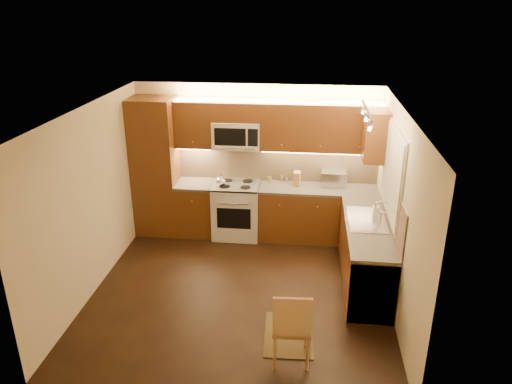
# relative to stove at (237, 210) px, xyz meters

# --- Properties ---
(floor) EXTENTS (4.00, 4.00, 0.01)m
(floor) POSITION_rel_stove_xyz_m (0.30, -1.68, -0.46)
(floor) COLOR black
(floor) RESTS_ON ground
(ceiling) EXTENTS (4.00, 4.00, 0.01)m
(ceiling) POSITION_rel_stove_xyz_m (0.30, -1.68, 2.04)
(ceiling) COLOR beige
(ceiling) RESTS_ON ground
(wall_back) EXTENTS (4.00, 0.01, 2.50)m
(wall_back) POSITION_rel_stove_xyz_m (0.30, 0.32, 0.79)
(wall_back) COLOR beige
(wall_back) RESTS_ON ground
(wall_front) EXTENTS (4.00, 0.01, 2.50)m
(wall_front) POSITION_rel_stove_xyz_m (0.30, -3.67, 0.79)
(wall_front) COLOR beige
(wall_front) RESTS_ON ground
(wall_left) EXTENTS (0.01, 4.00, 2.50)m
(wall_left) POSITION_rel_stove_xyz_m (-1.70, -1.68, 0.79)
(wall_left) COLOR beige
(wall_left) RESTS_ON ground
(wall_right) EXTENTS (0.01, 4.00, 2.50)m
(wall_right) POSITION_rel_stove_xyz_m (2.30, -1.68, 0.79)
(wall_right) COLOR beige
(wall_right) RESTS_ON ground
(pantry) EXTENTS (0.70, 0.60, 2.30)m
(pantry) POSITION_rel_stove_xyz_m (-1.35, 0.02, 0.69)
(pantry) COLOR #4D2810
(pantry) RESTS_ON floor
(base_cab_back_left) EXTENTS (0.62, 0.60, 0.86)m
(base_cab_back_left) POSITION_rel_stove_xyz_m (-0.69, 0.02, -0.03)
(base_cab_back_left) COLOR #4D2810
(base_cab_back_left) RESTS_ON floor
(counter_back_left) EXTENTS (0.62, 0.60, 0.04)m
(counter_back_left) POSITION_rel_stove_xyz_m (-0.69, 0.02, 0.42)
(counter_back_left) COLOR #32312E
(counter_back_left) RESTS_ON base_cab_back_left
(base_cab_back_right) EXTENTS (1.92, 0.60, 0.86)m
(base_cab_back_right) POSITION_rel_stove_xyz_m (1.34, 0.02, -0.03)
(base_cab_back_right) COLOR #4D2810
(base_cab_back_right) RESTS_ON floor
(counter_back_right) EXTENTS (1.92, 0.60, 0.04)m
(counter_back_right) POSITION_rel_stove_xyz_m (1.34, 0.02, 0.42)
(counter_back_right) COLOR #32312E
(counter_back_right) RESTS_ON base_cab_back_right
(base_cab_right) EXTENTS (0.60, 2.00, 0.86)m
(base_cab_right) POSITION_rel_stove_xyz_m (2.00, -1.28, -0.03)
(base_cab_right) COLOR #4D2810
(base_cab_right) RESTS_ON floor
(counter_right) EXTENTS (0.60, 2.00, 0.04)m
(counter_right) POSITION_rel_stove_xyz_m (2.00, -1.28, 0.42)
(counter_right) COLOR #32312E
(counter_right) RESTS_ON base_cab_right
(dishwasher) EXTENTS (0.58, 0.60, 0.84)m
(dishwasher) POSITION_rel_stove_xyz_m (2.00, -1.98, -0.03)
(dishwasher) COLOR silver
(dishwasher) RESTS_ON floor
(backsplash_back) EXTENTS (3.30, 0.02, 0.60)m
(backsplash_back) POSITION_rel_stove_xyz_m (0.65, 0.31, 0.74)
(backsplash_back) COLOR tan
(backsplash_back) RESTS_ON wall_back
(backsplash_right) EXTENTS (0.02, 2.00, 0.60)m
(backsplash_right) POSITION_rel_stove_xyz_m (2.29, -1.28, 0.74)
(backsplash_right) COLOR tan
(backsplash_right) RESTS_ON wall_right
(upper_cab_back_left) EXTENTS (0.62, 0.35, 0.75)m
(upper_cab_back_left) POSITION_rel_stove_xyz_m (-0.69, 0.15, 1.42)
(upper_cab_back_left) COLOR #4D2810
(upper_cab_back_left) RESTS_ON wall_back
(upper_cab_back_right) EXTENTS (1.92, 0.35, 0.75)m
(upper_cab_back_right) POSITION_rel_stove_xyz_m (1.34, 0.15, 1.42)
(upper_cab_back_right) COLOR #4D2810
(upper_cab_back_right) RESTS_ON wall_back
(upper_cab_bridge) EXTENTS (0.76, 0.35, 0.31)m
(upper_cab_bridge) POSITION_rel_stove_xyz_m (0.00, 0.15, 1.63)
(upper_cab_bridge) COLOR #4D2810
(upper_cab_bridge) RESTS_ON wall_back
(upper_cab_right_corner) EXTENTS (0.35, 0.50, 0.75)m
(upper_cab_right_corner) POSITION_rel_stove_xyz_m (2.12, -0.28, 1.42)
(upper_cab_right_corner) COLOR #4D2810
(upper_cab_right_corner) RESTS_ON wall_right
(stove) EXTENTS (0.76, 0.65, 0.92)m
(stove) POSITION_rel_stove_xyz_m (0.00, 0.00, 0.00)
(stove) COLOR silver
(stove) RESTS_ON floor
(microwave) EXTENTS (0.76, 0.38, 0.44)m
(microwave) POSITION_rel_stove_xyz_m (0.00, 0.14, 1.26)
(microwave) COLOR silver
(microwave) RESTS_ON wall_back
(window_frame) EXTENTS (0.03, 1.44, 1.24)m
(window_frame) POSITION_rel_stove_xyz_m (2.29, -1.12, 1.14)
(window_frame) COLOR silver
(window_frame) RESTS_ON wall_right
(window_blinds) EXTENTS (0.02, 1.36, 1.16)m
(window_blinds) POSITION_rel_stove_xyz_m (2.27, -1.12, 1.14)
(window_blinds) COLOR silver
(window_blinds) RESTS_ON wall_right
(sink) EXTENTS (0.52, 0.86, 0.15)m
(sink) POSITION_rel_stove_xyz_m (2.00, -1.12, 0.52)
(sink) COLOR silver
(sink) RESTS_ON counter_right
(faucet) EXTENTS (0.20, 0.04, 0.30)m
(faucet) POSITION_rel_stove_xyz_m (2.18, -1.12, 0.59)
(faucet) COLOR silver
(faucet) RESTS_ON counter_right
(track_light_bar) EXTENTS (0.04, 1.20, 0.03)m
(track_light_bar) POSITION_rel_stove_xyz_m (1.85, -1.27, 2.00)
(track_light_bar) COLOR silver
(track_light_bar) RESTS_ON ceiling
(kettle) EXTENTS (0.19, 0.19, 0.20)m
(kettle) POSITION_rel_stove_xyz_m (-0.24, -0.10, 0.56)
(kettle) COLOR silver
(kettle) RESTS_ON stove
(toaster_oven) EXTENTS (0.41, 0.31, 0.24)m
(toaster_oven) POSITION_rel_stove_xyz_m (1.58, 0.17, 0.56)
(toaster_oven) COLOR silver
(toaster_oven) RESTS_ON counter_back_right
(knife_block) EXTENTS (0.12, 0.18, 0.23)m
(knife_block) POSITION_rel_stove_xyz_m (0.98, 0.13, 0.55)
(knife_block) COLOR #AE794E
(knife_block) RESTS_ON counter_back_right
(spice_jar_a) EXTENTS (0.06, 0.06, 0.09)m
(spice_jar_a) POSITION_rel_stove_xyz_m (0.81, 0.26, 0.48)
(spice_jar_a) COLOR silver
(spice_jar_a) RESTS_ON counter_back_right
(spice_jar_b) EXTENTS (0.06, 0.06, 0.09)m
(spice_jar_b) POSITION_rel_stove_xyz_m (0.53, 0.24, 0.48)
(spice_jar_b) COLOR olive
(spice_jar_b) RESTS_ON counter_back_right
(spice_jar_c) EXTENTS (0.06, 0.06, 0.09)m
(spice_jar_c) POSITION_rel_stove_xyz_m (0.51, 0.25, 0.49)
(spice_jar_c) COLOR silver
(spice_jar_c) RESTS_ON counter_back_right
(spice_jar_d) EXTENTS (0.04, 0.04, 0.10)m
(spice_jar_d) POSITION_rel_stove_xyz_m (0.72, 0.26, 0.49)
(spice_jar_d) COLOR olive
(spice_jar_d) RESTS_ON counter_back_right
(soap_bottle) EXTENTS (0.10, 0.10, 0.20)m
(soap_bottle) POSITION_rel_stove_xyz_m (2.13, -0.94, 0.54)
(soap_bottle) COLOR white
(soap_bottle) RESTS_ON counter_right
(rug) EXTENTS (0.61, 0.88, 0.01)m
(rug) POSITION_rel_stove_xyz_m (1.00, -2.58, -0.45)
(rug) COLOR black
(rug) RESTS_ON floor
(dining_chair) EXTENTS (0.43, 0.43, 0.93)m
(dining_chair) POSITION_rel_stove_xyz_m (1.05, -2.98, 0.00)
(dining_chair) COLOR #AE794E
(dining_chair) RESTS_ON floor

